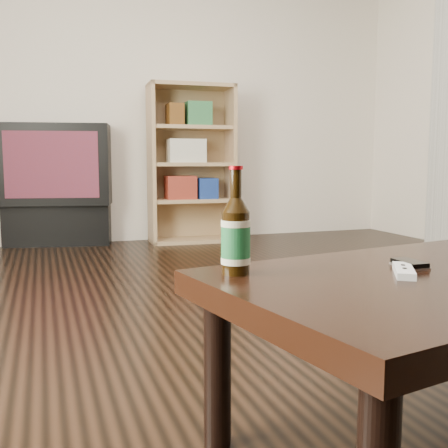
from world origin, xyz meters
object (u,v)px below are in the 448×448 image
object	(u,v)px
tv_stand	(60,224)
coffee_table	(448,294)
tv	(58,165)
remote	(404,271)
phone	(410,264)
bookshelf	(190,161)
beer_bottle	(236,236)

from	to	relation	value
tv_stand	coffee_table	xyz separation A→B (m)	(0.82, -3.81, 0.21)
tv_stand	tv	bearing A→B (deg)	-90.00
coffee_table	remote	world-z (taller)	remote
tv_stand	phone	world-z (taller)	phone
phone	remote	world-z (taller)	remote
tv_stand	bookshelf	world-z (taller)	bookshelf
coffee_table	bookshelf	bearing A→B (deg)	85.03
bookshelf	tv_stand	bearing A→B (deg)	169.64
beer_bottle	tv	bearing A→B (deg)	94.66
bookshelf	remote	size ratio (longest dim) A/B	9.22
tv	remote	world-z (taller)	tv
tv	coffee_table	size ratio (longest dim) A/B	0.78
tv	phone	size ratio (longest dim) A/B	9.84
tv	phone	distance (m)	3.83
coffee_table	beer_bottle	size ratio (longest dim) A/B	4.97
tv	coffee_table	bearing A→B (deg)	-66.41
phone	remote	bearing A→B (deg)	-134.54
tv_stand	remote	distance (m)	3.88
remote	phone	bearing A→B (deg)	76.41
coffee_table	phone	size ratio (longest dim) A/B	12.66
bookshelf	beer_bottle	bearing A→B (deg)	-100.81
remote	tv	bearing A→B (deg)	133.06
beer_bottle	remote	xyz separation A→B (m)	(0.39, -0.14, -0.08)
beer_bottle	remote	size ratio (longest dim) A/B	1.72
bookshelf	tv	bearing A→B (deg)	169.71
coffee_table	phone	xyz separation A→B (m)	(-0.07, 0.07, 0.07)
bookshelf	phone	world-z (taller)	bookshelf
tv_stand	phone	bearing A→B (deg)	-67.18
phone	tv	bearing A→B (deg)	103.31
phone	remote	size ratio (longest dim) A/B	0.68
beer_bottle	remote	bearing A→B (deg)	-19.62
beer_bottle	tv_stand	bearing A→B (deg)	94.65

